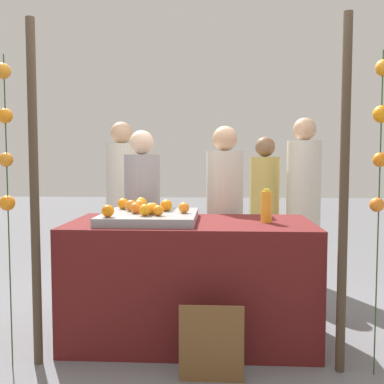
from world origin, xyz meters
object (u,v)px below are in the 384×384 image
Objects in this scene: stall_counter at (191,280)px; vendor_left at (142,225)px; orange_1 at (184,208)px; orange_0 at (141,203)px; juice_bottle at (266,206)px; chalkboard_sign at (211,344)px; vendor_right at (225,224)px.

stall_counter is 0.87m from vendor_left.
orange_1 is at bearing -167.15° from stall_counter.
stall_counter is 0.53m from orange_1.
orange_0 is 1.17× the size of orange_1.
orange_0 is 0.38× the size of juice_bottle.
chalkboard_sign is at bearing -120.77° from juice_bottle.
orange_0 is 0.82m from vendor_right.
vendor_left is (-0.41, 0.69, -0.23)m from orange_1.
orange_1 is at bearing -35.70° from orange_0.
stall_counter is 19.27× the size of orange_0.
stall_counter is 0.71m from chalkboard_sign.
juice_bottle is at bearing -1.33° from orange_1.
orange_0 is at bearing 121.85° from chalkboard_sign.
orange_1 is 1.00m from chalkboard_sign.
stall_counter is 3.71× the size of chalkboard_sign.
juice_bottle is (0.93, -0.27, 0.01)m from orange_0.
chalkboard_sign is 0.30× the size of vendor_right.
vendor_left is at bearing 98.31° from orange_0.
juice_bottle is 0.80m from vendor_right.
stall_counter is at bearing 103.57° from chalkboard_sign.
vendor_left reaches higher than chalkboard_sign.
vendor_left reaches higher than orange_1.
vendor_left is at bearing 144.88° from juice_bottle.
chalkboard_sign is 1.45m from vendor_right.
vendor_left is (-1.00, 0.70, -0.25)m from juice_bottle.
stall_counter is 1.10× the size of vendor_right.
orange_1 is 0.80m from vendor_right.
chalkboard_sign is at bearing -93.97° from vendor_right.
vendor_right is at bearing 86.03° from chalkboard_sign.
vendor_right reaches higher than orange_0.
vendor_right is (0.25, 0.69, 0.31)m from stall_counter.
vendor_right is (0.65, 0.45, -0.22)m from orange_0.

